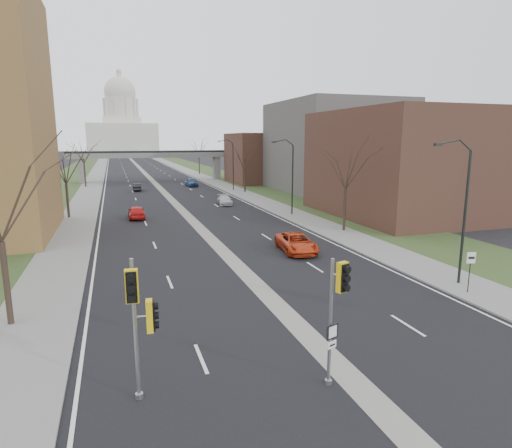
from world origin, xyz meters
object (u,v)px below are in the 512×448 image
signal_pole_median (337,300)px  speed_limit_sign (470,265)px  car_right_mid (225,200)px  car_right_far (192,182)px  car_left_far (137,187)px  car_left_near (136,212)px  signal_pole_left (140,311)px  car_right_near (296,243)px

signal_pole_median → speed_limit_sign: 13.45m
car_right_mid → car_right_far: size_ratio=0.96×
car_left_far → car_right_mid: bearing=121.3°
signal_pole_median → car_left_near: (-4.85, 37.01, -2.57)m
signal_pole_left → car_left_near: 35.80m
car_right_near → signal_pole_median: bearing=-103.2°
signal_pole_median → car_right_near: 19.20m
car_left_near → car_right_mid: 13.96m
speed_limit_sign → car_right_far: (-4.94, 62.81, -0.99)m
car_right_far → signal_pole_left: bearing=-105.0°
car_right_mid → car_right_far: 24.76m
signal_pole_median → car_right_near: (6.39, 17.92, -2.58)m
car_right_near → car_right_far: car_right_far is taller
car_left_far → car_right_near: bearing=106.0°
car_right_far → speed_limit_sign: bearing=-89.2°
car_left_near → car_right_near: 22.15m
car_left_near → car_left_far: car_left_near is taller
signal_pole_left → car_left_far: (3.22, 63.22, -2.63)m
car_left_far → car_right_near: (9.67, -46.63, 0.09)m
signal_pole_left → speed_limit_sign: signal_pole_left is taller
speed_limit_sign → car_left_far: speed_limit_sign is taller
car_right_near → speed_limit_sign: bearing=-58.7°
car_right_near → car_right_mid: 26.16m
signal_pole_left → car_left_far: 63.35m
speed_limit_sign → car_right_near: 13.16m
car_right_mid → car_right_far: bearing=97.7°
signal_pole_left → car_left_near: signal_pole_left is taller
signal_pole_left → car_right_mid: 44.95m
speed_limit_sign → car_left_far: 60.48m
signal_pole_median → signal_pole_left: bearing=150.3°
signal_pole_left → car_right_far: 68.87m
signal_pole_left → speed_limit_sign: size_ratio=2.09×
speed_limit_sign → car_left_near: speed_limit_sign is taller
car_left_near → car_left_far: 27.59m
speed_limit_sign → car_left_far: bearing=118.8°
speed_limit_sign → car_right_far: size_ratio=0.53×
car_left_near → car_right_near: car_left_near is taller
speed_limit_sign → car_right_near: speed_limit_sign is taller
signal_pole_median → car_right_far: signal_pole_median is taller
car_left_far → car_right_far: car_right_far is taller
speed_limit_sign → car_right_far: bearing=108.7°
car_left_far → signal_pole_left: bearing=91.4°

